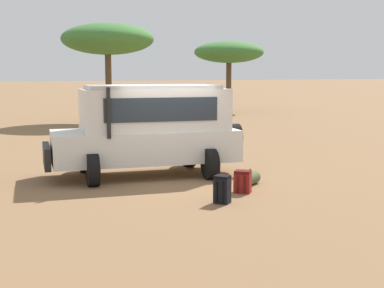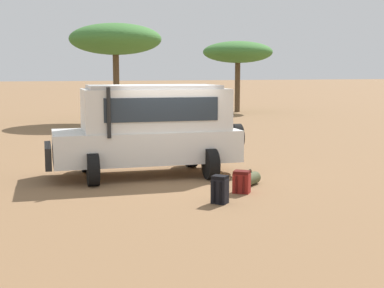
{
  "view_description": "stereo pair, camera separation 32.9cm",
  "coord_description": "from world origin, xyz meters",
  "px_view_note": "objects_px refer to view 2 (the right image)",
  "views": [
    {
      "loc": [
        -5.01,
        -12.84,
        2.77
      ],
      "look_at": [
        0.38,
        -0.79,
        1.0
      ],
      "focal_mm": 50.0,
      "sensor_mm": 36.0,
      "label": 1
    },
    {
      "loc": [
        -4.71,
        -12.97,
        2.77
      ],
      "look_at": [
        0.38,
        -0.79,
        1.0
      ],
      "focal_mm": 50.0,
      "sensor_mm": 36.0,
      "label": 2
    }
  ],
  "objects_px": {
    "backpack_beside_front_wheel": "(242,182)",
    "acacia_tree_left_mid": "(115,40)",
    "acacia_tree_centre_back": "(238,53)",
    "duffel_bag_low_black_case": "(250,179)",
    "safari_vehicle": "(150,128)",
    "backpack_cluster_center": "(220,190)"
  },
  "relations": [
    {
      "from": "safari_vehicle",
      "to": "acacia_tree_left_mid",
      "type": "bearing_deg",
      "value": 78.56
    },
    {
      "from": "acacia_tree_left_mid",
      "to": "duffel_bag_low_black_case",
      "type": "bearing_deg",
      "value": -94.09
    },
    {
      "from": "backpack_beside_front_wheel",
      "to": "acacia_tree_left_mid",
      "type": "height_order",
      "value": "acacia_tree_left_mid"
    },
    {
      "from": "acacia_tree_left_mid",
      "to": "acacia_tree_centre_back",
      "type": "height_order",
      "value": "acacia_tree_left_mid"
    },
    {
      "from": "backpack_beside_front_wheel",
      "to": "backpack_cluster_center",
      "type": "bearing_deg",
      "value": -141.79
    },
    {
      "from": "safari_vehicle",
      "to": "acacia_tree_left_mid",
      "type": "height_order",
      "value": "acacia_tree_left_mid"
    },
    {
      "from": "backpack_beside_front_wheel",
      "to": "backpack_cluster_center",
      "type": "distance_m",
      "value": 1.14
    },
    {
      "from": "backpack_beside_front_wheel",
      "to": "acacia_tree_left_mid",
      "type": "xyz_separation_m",
      "value": [
        1.84,
        18.24,
        4.29
      ]
    },
    {
      "from": "backpack_beside_front_wheel",
      "to": "acacia_tree_centre_back",
      "type": "distance_m",
      "value": 25.92
    },
    {
      "from": "acacia_tree_left_mid",
      "to": "acacia_tree_centre_back",
      "type": "bearing_deg",
      "value": 24.68
    },
    {
      "from": "acacia_tree_centre_back",
      "to": "acacia_tree_left_mid",
      "type": "bearing_deg",
      "value": -155.32
    },
    {
      "from": "backpack_beside_front_wheel",
      "to": "backpack_cluster_center",
      "type": "xyz_separation_m",
      "value": [
        -0.89,
        -0.7,
        0.04
      ]
    },
    {
      "from": "backpack_cluster_center",
      "to": "acacia_tree_centre_back",
      "type": "relative_size",
      "value": 0.12
    },
    {
      "from": "acacia_tree_centre_back",
      "to": "backpack_cluster_center",
      "type": "bearing_deg",
      "value": -118.26
    },
    {
      "from": "safari_vehicle",
      "to": "acacia_tree_centre_back",
      "type": "distance_m",
      "value": 23.94
    },
    {
      "from": "duffel_bag_low_black_case",
      "to": "acacia_tree_left_mid",
      "type": "bearing_deg",
      "value": 85.91
    },
    {
      "from": "backpack_beside_front_wheel",
      "to": "acacia_tree_left_mid",
      "type": "relative_size",
      "value": 0.1
    },
    {
      "from": "safari_vehicle",
      "to": "backpack_cluster_center",
      "type": "relative_size",
      "value": 9.06
    },
    {
      "from": "backpack_beside_front_wheel",
      "to": "acacia_tree_centre_back",
      "type": "bearing_deg",
      "value": 62.75
    },
    {
      "from": "safari_vehicle",
      "to": "acacia_tree_centre_back",
      "type": "height_order",
      "value": "acacia_tree_centre_back"
    },
    {
      "from": "safari_vehicle",
      "to": "backpack_cluster_center",
      "type": "bearing_deg",
      "value": -84.02
    },
    {
      "from": "acacia_tree_left_mid",
      "to": "acacia_tree_centre_back",
      "type": "xyz_separation_m",
      "value": [
        9.9,
        4.55,
        -0.41
      ]
    }
  ]
}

